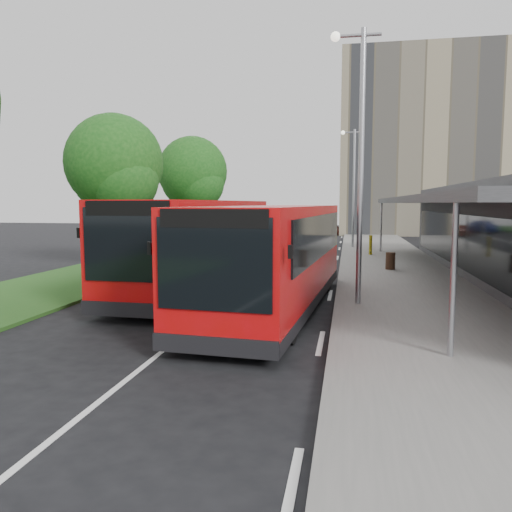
{
  "coord_description": "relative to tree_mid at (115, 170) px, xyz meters",
  "views": [
    {
      "loc": [
        3.86,
        -13.14,
        3.16
      ],
      "look_at": [
        1.02,
        2.27,
        1.5
      ],
      "focal_mm": 35.0,
      "sensor_mm": 36.0,
      "label": 1
    }
  ],
  "objects": [
    {
      "name": "tree_far",
      "position": [
        -0.0,
        12.0,
        0.33
      ],
      "size": [
        4.88,
        4.88,
        7.85
      ],
      "color": "#362315",
      "rests_on": "ground"
    },
    {
      "name": "kerb_dashes",
      "position": [
        10.31,
        9.95,
        -4.73
      ],
      "size": [
        0.12,
        56.0,
        0.01
      ],
      "color": "silver",
      "rests_on": "ground"
    },
    {
      "name": "ground",
      "position": [
        7.01,
        -9.05,
        -4.74
      ],
      "size": [
        120.0,
        120.0,
        0.0
      ],
      "primitive_type": "plane",
      "color": "black",
      "rests_on": "ground"
    },
    {
      "name": "lamp_post_far",
      "position": [
        11.13,
        12.95,
        -0.02
      ],
      "size": [
        1.44,
        0.28,
        8.0
      ],
      "color": "#94959C",
      "rests_on": "pavement"
    },
    {
      "name": "grass_verge",
      "position": [
        0.01,
        10.95,
        -4.69
      ],
      "size": [
        5.0,
        80.0,
        0.1
      ],
      "primitive_type": "cube",
      "color": "#1F4F19",
      "rests_on": "ground"
    },
    {
      "name": "bus_main",
      "position": [
        8.78,
        -7.7,
        -3.16
      ],
      "size": [
        3.56,
        11.05,
        3.08
      ],
      "rotation": [
        0.0,
        0.0,
        -0.07
      ],
      "color": "#B5090E",
      "rests_on": "ground"
    },
    {
      "name": "lane_centre_line",
      "position": [
        7.01,
        5.95,
        -4.73
      ],
      "size": [
        0.12,
        70.0,
        0.01
      ],
      "primitive_type": "cube",
      "color": "silver",
      "rests_on": "ground"
    },
    {
      "name": "pavement",
      "position": [
        13.01,
        10.95,
        -4.66
      ],
      "size": [
        5.0,
        80.0,
        0.15
      ],
      "primitive_type": "cube",
      "color": "slate",
      "rests_on": "ground"
    },
    {
      "name": "lamp_post_near",
      "position": [
        11.13,
        -7.05,
        -0.02
      ],
      "size": [
        1.44,
        0.28,
        8.0
      ],
      "color": "#94959C",
      "rests_on": "pavement"
    },
    {
      "name": "car_near",
      "position": [
        9.33,
        28.73,
        -4.14
      ],
      "size": [
        1.55,
        3.54,
        1.19
      ],
      "primitive_type": "imported",
      "rotation": [
        0.0,
        0.0,
        0.04
      ],
      "color": "#62120E",
      "rests_on": "ground"
    },
    {
      "name": "office_block",
      "position": [
        21.01,
        32.95,
        4.26
      ],
      "size": [
        22.0,
        12.0,
        18.0
      ],
      "primitive_type": "cube",
      "color": "gray",
      "rests_on": "ground"
    },
    {
      "name": "bus_second",
      "position": [
        5.57,
        -4.7,
        -3.07
      ],
      "size": [
        3.28,
        11.57,
        3.25
      ],
      "rotation": [
        0.0,
        0.0,
        -0.03
      ],
      "color": "#B5090E",
      "rests_on": "ground"
    },
    {
      "name": "litter_bin",
      "position": [
        12.81,
        1.19,
        -4.2
      ],
      "size": [
        0.44,
        0.44,
        0.77
      ],
      "primitive_type": "cylinder",
      "rotation": [
        0.0,
        0.0,
        0.01
      ],
      "color": "#352215",
      "rests_on": "pavement"
    },
    {
      "name": "bollard",
      "position": [
        12.2,
        7.78,
        -4.02
      ],
      "size": [
        0.21,
        0.21,
        1.14
      ],
      "primitive_type": "cylinder",
      "rotation": [
        0.0,
        0.0,
        0.16
      ],
      "color": "yellow",
      "rests_on": "pavement"
    },
    {
      "name": "tree_mid",
      "position": [
        0.0,
        0.0,
        0.0
      ],
      "size": [
        4.58,
        4.58,
        7.34
      ],
      "color": "#362315",
      "rests_on": "ground"
    },
    {
      "name": "car_far",
      "position": [
        5.8,
        34.68,
        -4.08
      ],
      "size": [
        2.21,
        4.18,
        1.31
      ],
      "primitive_type": "imported",
      "rotation": [
        0.0,
        0.0,
        -0.22
      ],
      "color": "navy",
      "rests_on": "ground"
    }
  ]
}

